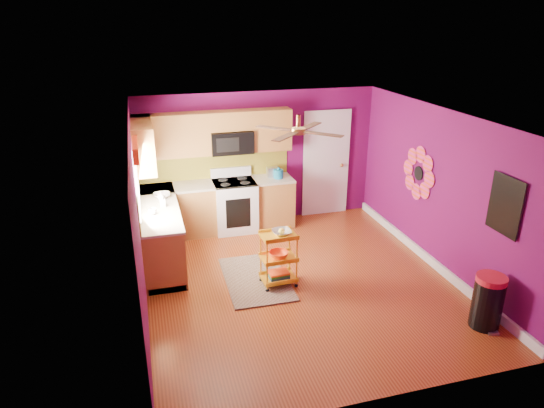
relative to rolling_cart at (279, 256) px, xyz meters
name	(u,v)px	position (x,y,z in m)	size (l,w,h in m)	color
ground	(299,282)	(0.32, -0.01, -0.47)	(5.00, 5.00, 0.00)	maroon
room_envelope	(304,180)	(0.35, -0.01, 1.16)	(4.54, 5.04, 2.52)	#610B4F
lower_cabinets	(194,219)	(-1.02, 1.80, -0.04)	(2.81, 2.31, 0.94)	#915C27
electric_range	(235,205)	(-0.23, 2.16, 0.01)	(0.76, 0.66, 1.13)	white
upper_cabinetry	(193,138)	(-0.92, 2.16, 1.33)	(2.80, 2.30, 1.26)	#915C27
left_window	(136,164)	(-1.90, 1.04, 1.26)	(0.08, 1.35, 1.08)	white
panel_door	(326,165)	(1.67, 2.45, 0.55)	(0.95, 0.11, 2.15)	white
right_wall_art	(454,186)	(2.55, -0.35, 0.97)	(0.04, 2.74, 1.04)	black
ceiling_fan	(298,130)	(0.32, 0.19, 1.82)	(1.01, 1.01, 0.26)	#BF8C3F
shag_rug	(256,279)	(-0.30, 0.24, -0.46)	(0.93, 1.51, 0.02)	black
rolling_cart	(279,256)	(0.00, 0.00, 0.00)	(0.52, 0.39, 0.92)	gold
trash_can	(488,302)	(2.28, -1.70, -0.11)	(0.47, 0.48, 0.73)	black
teal_kettle	(278,174)	(0.61, 2.15, 0.55)	(0.18, 0.18, 0.21)	#136B92
toaster	(273,172)	(0.54, 2.27, 0.56)	(0.22, 0.15, 0.18)	beige
soap_bottle_a	(162,201)	(-1.55, 1.26, 0.56)	(0.09, 0.09, 0.19)	#EA3F72
soap_bottle_b	(161,196)	(-1.56, 1.54, 0.55)	(0.12, 0.12, 0.16)	white
counter_dish	(162,195)	(-1.54, 1.69, 0.50)	(0.28, 0.28, 0.07)	white
counter_cup	(153,211)	(-1.72, 0.98, 0.52)	(0.12, 0.12, 0.10)	white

